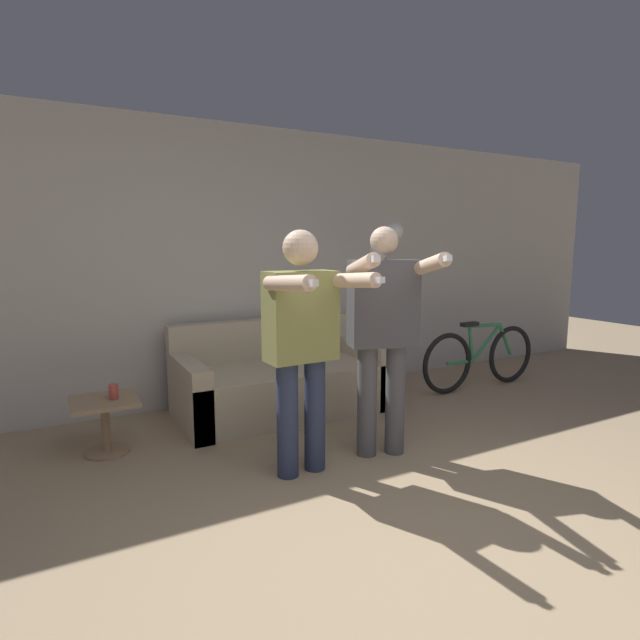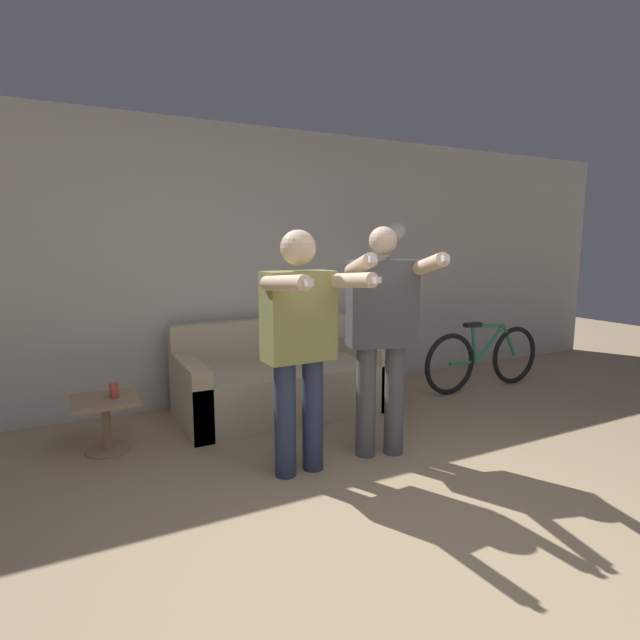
{
  "view_description": "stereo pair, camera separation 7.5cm",
  "coord_description": "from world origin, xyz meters",
  "px_view_note": "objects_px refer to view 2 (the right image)",
  "views": [
    {
      "loc": [
        -1.52,
        -1.63,
        1.5
      ],
      "look_at": [
        0.31,
        1.77,
        0.91
      ],
      "focal_mm": 28.0,
      "sensor_mm": 36.0,
      "label": 1
    },
    {
      "loc": [
        -1.45,
        -1.67,
        1.5
      ],
      "look_at": [
        0.31,
        1.77,
        0.91
      ],
      "focal_mm": 28.0,
      "sensor_mm": 36.0,
      "label": 2
    }
  ],
  "objects_px": {
    "cat": "(312,306)",
    "floor_lamp": "(387,269)",
    "cup": "(114,390)",
    "person_left": "(300,336)",
    "person_right": "(382,325)",
    "couch": "(282,382)",
    "bicycle": "(483,358)",
    "side_table": "(106,413)"
  },
  "relations": [
    {
      "from": "cup",
      "to": "person_left",
      "type": "bearing_deg",
      "value": -42.12
    },
    {
      "from": "person_left",
      "to": "bicycle",
      "type": "relative_size",
      "value": 1.04
    },
    {
      "from": "person_left",
      "to": "cat",
      "type": "bearing_deg",
      "value": 59.02
    },
    {
      "from": "bicycle",
      "to": "person_left",
      "type": "bearing_deg",
      "value": -160.13
    },
    {
      "from": "cat",
      "to": "cup",
      "type": "xyz_separation_m",
      "value": [
        -1.91,
        -0.64,
        -0.43
      ]
    },
    {
      "from": "cat",
      "to": "floor_lamp",
      "type": "height_order",
      "value": "floor_lamp"
    },
    {
      "from": "bicycle",
      "to": "floor_lamp",
      "type": "bearing_deg",
      "value": 165.04
    },
    {
      "from": "floor_lamp",
      "to": "cat",
      "type": "bearing_deg",
      "value": 147.9
    },
    {
      "from": "couch",
      "to": "bicycle",
      "type": "relative_size",
      "value": 1.19
    },
    {
      "from": "person_left",
      "to": "cat",
      "type": "xyz_separation_m",
      "value": [
        0.86,
        1.58,
        -0.04
      ]
    },
    {
      "from": "person_right",
      "to": "bicycle",
      "type": "relative_size",
      "value": 1.06
    },
    {
      "from": "floor_lamp",
      "to": "side_table",
      "type": "height_order",
      "value": "floor_lamp"
    },
    {
      "from": "cat",
      "to": "floor_lamp",
      "type": "bearing_deg",
      "value": -32.1
    },
    {
      "from": "cat",
      "to": "side_table",
      "type": "height_order",
      "value": "cat"
    },
    {
      "from": "side_table",
      "to": "bicycle",
      "type": "xyz_separation_m",
      "value": [
        3.64,
        -0.06,
        0.04
      ]
    },
    {
      "from": "person_right",
      "to": "bicycle",
      "type": "bearing_deg",
      "value": 43.13
    },
    {
      "from": "couch",
      "to": "floor_lamp",
      "type": "distance_m",
      "value": 1.49
    },
    {
      "from": "couch",
      "to": "floor_lamp",
      "type": "xyz_separation_m",
      "value": [
        1.11,
        -0.04,
        1.0
      ]
    },
    {
      "from": "side_table",
      "to": "cat",
      "type": "bearing_deg",
      "value": 17.3
    },
    {
      "from": "person_right",
      "to": "side_table",
      "type": "height_order",
      "value": "person_right"
    },
    {
      "from": "person_right",
      "to": "cup",
      "type": "xyz_separation_m",
      "value": [
        -1.67,
        0.94,
        -0.49
      ]
    },
    {
      "from": "floor_lamp",
      "to": "bicycle",
      "type": "distance_m",
      "value": 1.42
    },
    {
      "from": "cat",
      "to": "bicycle",
      "type": "bearing_deg",
      "value": -21.92
    },
    {
      "from": "person_right",
      "to": "person_left",
      "type": "bearing_deg",
      "value": -162.38
    },
    {
      "from": "person_right",
      "to": "floor_lamp",
      "type": "bearing_deg",
      "value": 71.63
    },
    {
      "from": "bicycle",
      "to": "person_right",
      "type": "bearing_deg",
      "value": -154.35
    },
    {
      "from": "person_right",
      "to": "bicycle",
      "type": "distance_m",
      "value": 2.19
    },
    {
      "from": "cat",
      "to": "floor_lamp",
      "type": "relative_size",
      "value": 0.29
    },
    {
      "from": "side_table",
      "to": "person_right",
      "type": "bearing_deg",
      "value": -29.11
    },
    {
      "from": "person_left",
      "to": "bicycle",
      "type": "bearing_deg",
      "value": 17.45
    },
    {
      "from": "floor_lamp",
      "to": "side_table",
      "type": "bearing_deg",
      "value": -175.12
    },
    {
      "from": "couch",
      "to": "person_right",
      "type": "height_order",
      "value": "person_right"
    },
    {
      "from": "cat",
      "to": "floor_lamp",
      "type": "distance_m",
      "value": 0.83
    },
    {
      "from": "cat",
      "to": "bicycle",
      "type": "height_order",
      "value": "cat"
    },
    {
      "from": "side_table",
      "to": "bicycle",
      "type": "bearing_deg",
      "value": -0.88
    },
    {
      "from": "cup",
      "to": "side_table",
      "type": "bearing_deg",
      "value": 159.6
    },
    {
      "from": "couch",
      "to": "person_left",
      "type": "distance_m",
      "value": 1.45
    },
    {
      "from": "person_right",
      "to": "cat",
      "type": "height_order",
      "value": "person_right"
    },
    {
      "from": "floor_lamp",
      "to": "bicycle",
      "type": "height_order",
      "value": "floor_lamp"
    },
    {
      "from": "cat",
      "to": "side_table",
      "type": "xyz_separation_m",
      "value": [
        -1.97,
        -0.61,
        -0.6
      ]
    },
    {
      "from": "couch",
      "to": "cup",
      "type": "height_order",
      "value": "couch"
    },
    {
      "from": "person_right",
      "to": "floor_lamp",
      "type": "xyz_separation_m",
      "value": [
        0.86,
        1.19,
        0.32
      ]
    }
  ]
}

